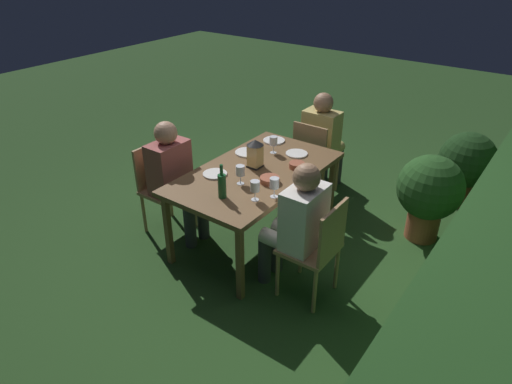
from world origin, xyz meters
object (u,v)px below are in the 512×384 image
wine_glass_b (255,187)px  plate_d (247,152)px  lantern_centerpiece (255,152)px  wine_glass_c (273,142)px  plate_b (215,174)px  potted_plant_by_hedge (467,163)px  dining_table (256,176)px  bowl_bread (270,180)px  potted_plant_corner (429,191)px  chair_side_right_b (317,246)px  chair_side_left_b (162,184)px  person_in_mustard (324,137)px  bowl_olives (297,165)px  person_in_rust (175,176)px  green_bottle_on_table (222,185)px  chair_head_near (314,155)px  wine_glass_a (240,171)px  plate_c (274,141)px  person_in_cream (297,222)px  wine_glass_d (274,184)px  ice_bucket (486,330)px  side_table (472,371)px  plate_a (297,154)px

wine_glass_b → plate_d: 0.91m
lantern_centerpiece → wine_glass_c: 0.36m
plate_b → potted_plant_by_hedge: potted_plant_by_hedge is taller
dining_table → plate_b: bearing=-41.4°
bowl_bread → potted_plant_corner: bearing=135.6°
chair_side_right_b → chair_side_left_b: size_ratio=1.00×
person_in_mustard → lantern_centerpiece: size_ratio=4.34×
plate_b → bowl_olives: (-0.55, 0.51, 0.02)m
bowl_bread → person_in_rust: bearing=-73.7°
chair_side_right_b → plate_b: size_ratio=4.05×
chair_side_right_b → green_bottle_on_table: bearing=-77.6°
chair_head_near → wine_glass_b: bearing=11.3°
plate_d → chair_side_right_b: bearing=61.5°
green_bottle_on_table → dining_table: bearing=-173.4°
wine_glass_a → bowl_bread: bearing=131.8°
chair_side_right_b → bowl_olives: 0.91m
wine_glass_a → plate_d: size_ratio=0.72×
potted_plant_by_hedge → person_in_rust: bearing=-42.7°
chair_head_near → wine_glass_a: 1.40m
plate_c → person_in_cream: bearing=41.6°
chair_head_near → bowl_bread: chair_head_near is taller
potted_plant_by_hedge → wine_glass_d: bearing=-24.9°
wine_glass_b → wine_glass_d: (-0.13, 0.10, 0.00)m
bowl_bread → ice_bucket: size_ratio=0.49×
wine_glass_a → dining_table: bearing=-171.9°
wine_glass_a → ice_bucket: ice_bucket is taller
side_table → plate_b: bearing=-103.4°
plate_c → plate_b: bearing=0.2°
chair_side_right_b → wine_glass_c: bearing=-129.5°
plate_d → bowl_bread: (0.37, 0.52, 0.02)m
green_bottle_on_table → plate_d: size_ratio=1.24×
wine_glass_b → side_table: wine_glass_b is taller
chair_head_near → plate_b: bearing=-10.3°
wine_glass_c → potted_plant_corner: size_ratio=0.20×
wine_glass_b → wine_glass_c: bearing=-154.8°
plate_c → ice_bucket: size_ratio=0.65×
plate_c → ice_bucket: 2.80m
bowl_olives → potted_plant_by_hedge: 1.98m
wine_glass_a → wine_glass_c: 0.70m
side_table → plate_a: bearing=-124.1°
wine_glass_b → person_in_cream: bearing=98.6°
wine_glass_c → potted_plant_by_hedge: size_ratio=0.21×
wine_glass_d → potted_plant_corner: size_ratio=0.20×
dining_table → chair_head_near: chair_head_near is taller
lantern_centerpiece → side_table: lantern_centerpiece is taller
plate_b → potted_plant_corner: 1.99m
chair_side_right_b → green_bottle_on_table: (0.17, -0.79, 0.36)m
wine_glass_c → bowl_olives: bearing=68.0°
potted_plant_by_hedge → dining_table: bearing=-36.9°
plate_b → wine_glass_c: bearing=167.6°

